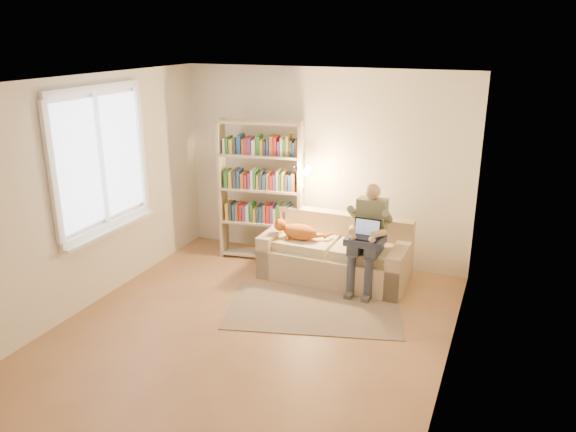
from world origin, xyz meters
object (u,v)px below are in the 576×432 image
at_px(sofa, 336,256).
at_px(bookshelf, 261,184).
at_px(person, 368,231).
at_px(cat, 300,231).
at_px(laptop, 362,232).

xyz_separation_m(sofa, bookshelf, (-1.16, 0.26, 0.78)).
distance_m(person, cat, 0.91).
distance_m(cat, laptop, 0.87).
xyz_separation_m(laptop, bookshelf, (-1.56, 0.51, 0.31)).
bearing_deg(laptop, person, 65.13).
height_order(sofa, bookshelf, bookshelf).
xyz_separation_m(person, cat, (-0.90, 0.04, -0.13)).
bearing_deg(bookshelf, sofa, -22.13).
bearing_deg(sofa, bookshelf, 168.30).
distance_m(laptop, bookshelf, 1.67).
bearing_deg(bookshelf, person, -23.87).
relative_size(cat, laptop, 2.12).
bearing_deg(laptop, bookshelf, 162.51).
relative_size(cat, bookshelf, 0.35).
height_order(sofa, person, person).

